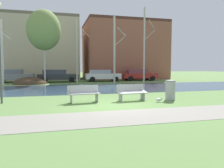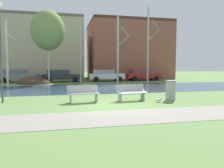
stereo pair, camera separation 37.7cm
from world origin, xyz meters
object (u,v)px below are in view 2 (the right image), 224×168
Objects in this scene: trash_bin at (171,90)px; bench_right at (131,92)px; parked_sedan_second_dark at (61,75)px; parked_wagon_fourth_red at (143,75)px; bench_left at (83,93)px; parked_hatch_third_white at (106,75)px; parked_van_nearest_grey at (18,75)px; streetlamp at (0,36)px; seagull at (159,100)px.

bench_right is at bearing 172.03° from trash_bin.
parked_sedan_second_dark is 1.03× the size of parked_wagon_fourth_red.
parked_hatch_third_white is (4.11, 15.25, 0.31)m from bench_left.
bench_left is at bearing -68.59° from parked_van_nearest_grey.
parked_sedan_second_dark is at bearing 110.98° from trash_bin.
parked_sedan_second_dark is at bearing 79.79° from streetlamp.
trash_bin is 0.24× the size of parked_hatch_third_white.
streetlamp is 15.72m from parked_van_nearest_grey.
parked_sedan_second_dark is 10.51m from parked_wagon_fourth_red.
bench_left is 4.00× the size of seagull.
parked_hatch_third_white reaches higher than trash_bin.
seagull is 17.54m from parked_wagon_fourth_red.
parked_sedan_second_dark is at bearing 107.44° from seagull.
parked_sedan_second_dark is at bearing -177.33° from parked_wagon_fourth_red.
seagull is (1.21, -0.82, -0.34)m from bench_right.
bench_right is at bearing -75.85° from parked_sedan_second_dark.
bench_right is 17.18m from parked_wagon_fourth_red.
trash_bin is 0.22× the size of streetlamp.
parked_sedan_second_dark reaches higher than parked_wagon_fourth_red.
streetlamp reaches higher than trash_bin.
bench_left is 0.36× the size of parked_wagon_fourth_red.
parked_van_nearest_grey reaches higher than parked_hatch_third_white.
trash_bin is 19.70m from parked_van_nearest_grey.
parked_van_nearest_grey is (-2.33, 15.34, -2.52)m from streetlamp.
parked_wagon_fourth_red reaches higher than bench_left.
parked_wagon_fourth_red is at bearing 59.95° from bench_left.
seagull is 0.09× the size of parked_van_nearest_grey.
trash_bin is (4.67, -0.30, 0.08)m from bench_left.
streetlamp is 16.81m from parked_hatch_third_white.
parked_van_nearest_grey reaches higher than parked_sedan_second_dark.
parked_sedan_second_dark reaches higher than bench_left.
bench_left is 15.42m from parked_sedan_second_dark.
parked_hatch_third_white is (-0.56, 15.54, 0.23)m from trash_bin.
parked_sedan_second_dark is (-6.00, 15.66, 0.23)m from trash_bin.
bench_right is at bearing 0.00° from bench_left.
parked_sedan_second_dark reaches higher than trash_bin.
streetlamp is 1.07× the size of parked_wagon_fourth_red.
trash_bin reaches higher than bench_right.
trash_bin is at bearing -56.16° from parked_van_nearest_grey.
parked_hatch_third_white reaches higher than bench_right.
parked_van_nearest_grey reaches higher than bench_left.
streetlamp reaches higher than parked_hatch_third_white.
parked_van_nearest_grey is at bearing 179.21° from parked_wagon_fourth_red.
bench_right is 0.36× the size of parked_wagon_fourth_red.
trash_bin is at bearing -69.02° from parked_sedan_second_dark.
parked_wagon_fourth_red is (13.14, 15.12, -2.55)m from streetlamp.
bench_right is 2.15m from trash_bin.
parked_hatch_third_white is at bearing -173.19° from parked_wagon_fourth_red.
streetlamp reaches higher than parked_sedan_second_dark.
parked_wagon_fourth_red is (9.17, 15.85, 0.30)m from bench_left.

